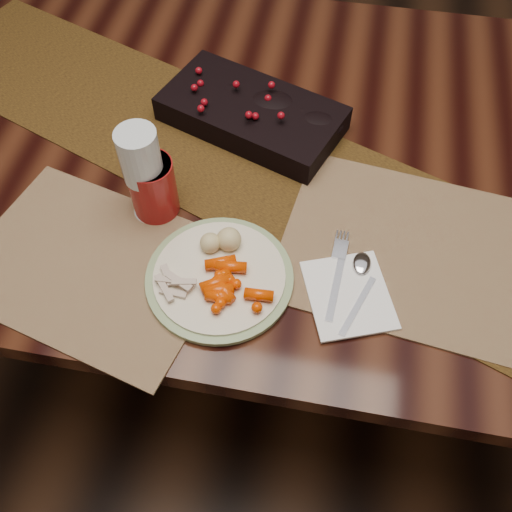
% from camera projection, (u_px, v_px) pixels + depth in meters
% --- Properties ---
extents(floor, '(5.00, 5.00, 0.00)m').
position_uv_depth(floor, '(266.00, 322.00, 1.73)').
color(floor, black).
rests_on(floor, ground).
extents(dining_table, '(1.80, 1.00, 0.75)m').
position_uv_depth(dining_table, '(268.00, 252.00, 1.41)').
color(dining_table, black).
rests_on(dining_table, floor).
extents(table_runner, '(1.51, 0.84, 0.00)m').
position_uv_depth(table_runner, '(241.00, 160.00, 1.08)').
color(table_runner, '#331908').
rests_on(table_runner, dining_table).
extents(centerpiece, '(0.38, 0.29, 0.07)m').
position_uv_depth(centerpiece, '(252.00, 110.00, 1.10)').
color(centerpiece, black).
rests_on(centerpiece, table_runner).
extents(placemat_main, '(0.50, 0.39, 0.00)m').
position_uv_depth(placemat_main, '(420.00, 252.00, 0.96)').
color(placemat_main, brown).
rests_on(placemat_main, dining_table).
extents(placemat_second, '(0.47, 0.39, 0.00)m').
position_uv_depth(placemat_second, '(93.00, 266.00, 0.94)').
color(placemat_second, brown).
rests_on(placemat_second, dining_table).
extents(dinner_plate, '(0.27, 0.27, 0.01)m').
position_uv_depth(dinner_plate, '(219.00, 277.00, 0.92)').
color(dinner_plate, beige).
rests_on(dinner_plate, placemat_main).
extents(baby_carrots, '(0.13, 0.12, 0.02)m').
position_uv_depth(baby_carrots, '(243.00, 285.00, 0.89)').
color(baby_carrots, '#D43900').
rests_on(baby_carrots, dinner_plate).
extents(mashed_potatoes, '(0.09, 0.09, 0.04)m').
position_uv_depth(mashed_potatoes, '(218.00, 232.00, 0.94)').
color(mashed_potatoes, tan).
rests_on(mashed_potatoes, dinner_plate).
extents(turkey_shreds, '(0.08, 0.08, 0.02)m').
position_uv_depth(turkey_shreds, '(173.00, 283.00, 0.89)').
color(turkey_shreds, tan).
rests_on(turkey_shreds, dinner_plate).
extents(napkin, '(0.17, 0.18, 0.01)m').
position_uv_depth(napkin, '(348.00, 295.00, 0.91)').
color(napkin, white).
rests_on(napkin, placemat_main).
extents(fork, '(0.03, 0.16, 0.00)m').
position_uv_depth(fork, '(337.00, 278.00, 0.92)').
color(fork, white).
rests_on(fork, napkin).
extents(spoon, '(0.08, 0.15, 0.00)m').
position_uv_depth(spoon, '(359.00, 292.00, 0.90)').
color(spoon, silver).
rests_on(spoon, napkin).
extents(red_cup, '(0.10, 0.10, 0.11)m').
position_uv_depth(red_cup, '(153.00, 187.00, 0.96)').
color(red_cup, maroon).
rests_on(red_cup, placemat_main).
extents(wine_glass, '(0.09, 0.09, 0.19)m').
position_uv_depth(wine_glass, '(144.00, 175.00, 0.93)').
color(wine_glass, silver).
rests_on(wine_glass, dining_table).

